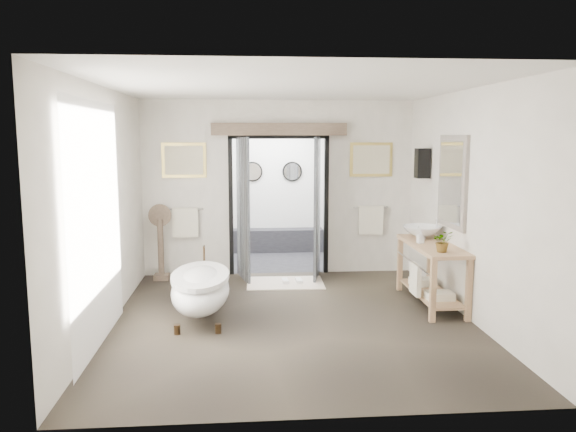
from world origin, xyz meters
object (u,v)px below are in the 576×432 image
object	(u,v)px
rug	(285,283)
basin	(422,232)
vanity	(430,269)
clawfoot_tub	(201,289)

from	to	relation	value
rug	basin	world-z (taller)	basin
basin	vanity	bearing A→B (deg)	-70.53
clawfoot_tub	rug	xyz separation A→B (m)	(1.20, 1.62, -0.38)
basin	rug	bearing A→B (deg)	175.76
clawfoot_tub	vanity	distance (m)	3.12
rug	basin	distance (m)	2.29
clawfoot_tub	basin	bearing A→B (deg)	13.63
basin	clawfoot_tub	bearing A→B (deg)	-146.21
rug	vanity	bearing A→B (deg)	-33.88
vanity	rug	xyz separation A→B (m)	(-1.90, 1.28, -0.50)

